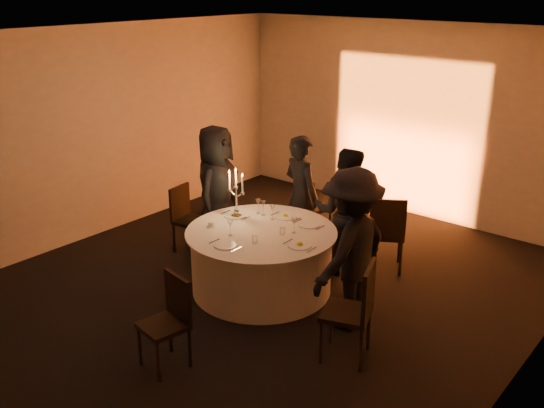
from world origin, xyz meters
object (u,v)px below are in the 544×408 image
Objects in this scene: guest_back_left at (301,195)px; guest_back_right at (345,212)px; guest_right at (351,249)px; chair_back_right at (387,230)px; coffee_cup at (211,224)px; chair_back_left at (310,204)px; banquet_table at (261,260)px; candelabra at (236,200)px; chair_left at (186,215)px; chair_right at (355,306)px; chair_front at (170,316)px; guest_left at (216,191)px.

guest_back_left reaches higher than guest_back_right.
guest_back_right is 1.29m from guest_right.
chair_back_right reaches higher than coffee_cup.
guest_back_left is 1.94m from guest_right.
banquet_table is at bearing 122.28° from chair_back_left.
guest_back_left is at bearing 77.15° from candelabra.
chair_left is 1.13m from candelabra.
chair_back_right is at bearing -74.07° from chair_left.
guest_back_left is at bearing 80.31° from coffee_cup.
chair_front is (-1.34, -1.20, -0.07)m from chair_right.
chair_front is at bearing -28.65° from guest_right.
banquet_table is 1.73× the size of chair_right.
guest_left reaches higher than guest_right.
guest_left is (-2.81, 0.97, 0.31)m from chair_right.
guest_back_left is at bearing -150.64° from chair_right.
chair_back_left reaches higher than coffee_cup.
guest_back_right is at bearing 40.95° from candelabra.
coffee_cup is at bearing 130.10° from chair_front.
candelabra reaches higher than chair_back_left.
banquet_table is 2.02× the size of chair_back_left.
guest_back_left reaches higher than chair_front.
chair_left is at bearing 98.57° from guest_left.
guest_left reaches higher than guest_back_right.
chair_back_right is 0.59m from guest_back_right.
chair_back_right is 0.99× the size of chair_right.
chair_right is at bearing 37.41° from guest_right.
coffee_cup is (-0.04, -1.98, 0.30)m from chair_back_left.
candelabra is (-2.18, 0.67, 0.41)m from chair_right.
chair_front is at bearing 60.64° from guest_back_right.
chair_back_left is 1.47m from guest_left.
chair_left is at bearing 153.08° from coffee_cup.
guest_back_right reaches higher than chair_back_left.
coffee_cup is (-1.46, -1.67, 0.22)m from chair_back_right.
banquet_table is at bearing 25.79° from chair_back_right.
chair_front is (-0.60, -3.10, -0.06)m from chair_back_right.
banquet_table is 1.01× the size of guest_right.
guest_back_right is (0.19, 2.76, 0.30)m from chair_front.
guest_back_left is 2.58× the size of candelabra.
guest_left reaches higher than chair_front.
chair_left is 0.58m from guest_left.
guest_back_left is at bearing -34.92° from guest_back_right.
guest_back_right reaches higher than coffee_cup.
chair_right is 0.58× the size of guest_left.
chair_front is at bearing -166.44° from guest_left.
guest_left is (-1.48, 2.16, 0.37)m from chair_front.
guest_left reaches higher than chair_back_left.
guest_left is 16.27× the size of coffee_cup.
guest_left reaches higher than coffee_cup.
chair_back_left is 0.50× the size of guest_left.
guest_back_left is at bearing 104.27° from banquet_table.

